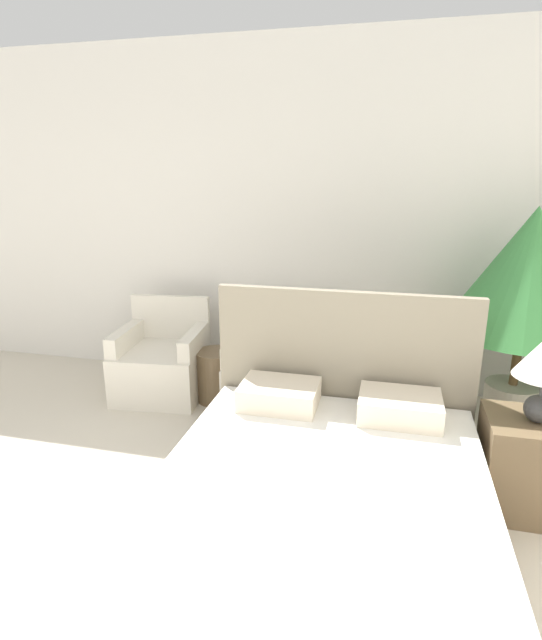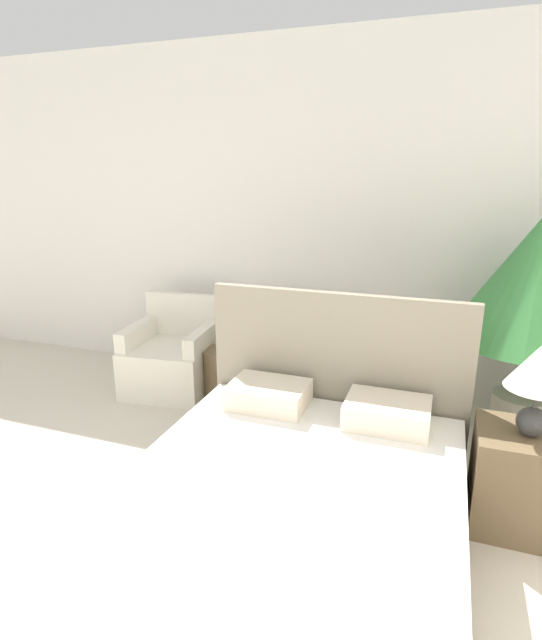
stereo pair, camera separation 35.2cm
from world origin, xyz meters
The scene contains 8 objects.
wall_back centered at (0.00, 3.62, 1.45)m, with size 10.00×0.06×2.90m.
bed centered at (0.85, 1.30, 0.27)m, with size 1.59×2.19×1.15m.
armchair_near_window_left centered at (-0.74, 3.00, 0.26)m, with size 0.76×0.75×0.80m.
armchair_near_window_right centered at (0.23, 3.00, 0.26)m, with size 0.74×0.72×0.80m.
potted_palm centered at (1.99, 2.94, 1.16)m, with size 1.05×1.05×1.63m.
nightstand centered at (1.89, 2.08, 0.27)m, with size 0.44×0.44×0.55m.
table_lamp centered at (1.91, 2.06, 0.89)m, with size 0.32×0.32×0.50m.
side_table centered at (-0.25, 3.00, 0.21)m, with size 0.34×0.34×0.43m.
Camera 2 is at (1.43, -0.52, 1.83)m, focal length 28.00 mm.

